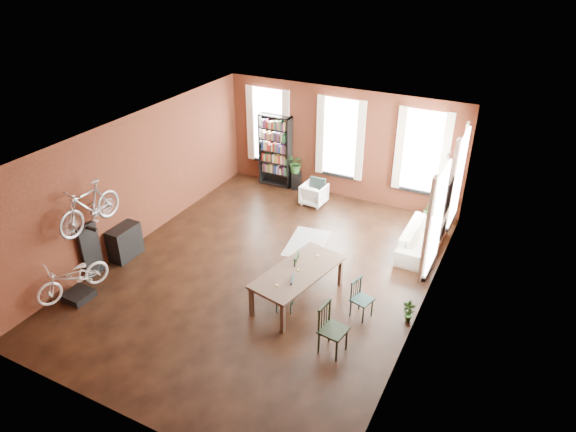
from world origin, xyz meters
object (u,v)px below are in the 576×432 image
Objects in this scene: plant_stand at (296,181)px; dining_chair_a at (285,293)px; dining_chair_b at (288,271)px; dining_chair_d at (362,299)px; dining_table at (298,285)px; dining_chair_c at (333,330)px; console_table at (125,242)px; bicycle_floor at (69,263)px; bookshelf at (275,151)px; cream_sofa at (423,235)px; bike_trainer at (78,295)px; white_armchair at (314,193)px.

dining_chair_a is at bearing -66.31° from plant_stand.
dining_chair_b is 1.12× the size of dining_chair_d.
dining_table is 1.67m from dining_chair_c.
dining_table is 2.74× the size of dining_chair_a.
console_table reaches higher than dining_chair_a.
dining_table is 0.42m from dining_chair_b.
bicycle_floor reaches higher than dining_table.
dining_chair_c is 0.45× the size of bookshelf.
cream_sofa is (4.95, -1.70, -0.69)m from bookshelf.
bike_trainer is (-6.01, -5.22, -0.33)m from cream_sofa.
dining_chair_a is at bearing 110.48° from white_armchair.
cream_sofa is (0.60, 4.23, -0.09)m from dining_chair_c.
dining_chair_b is 5.40m from bookshelf.
dining_chair_a is 1.17× the size of white_armchair.
dining_chair_d is (1.48, 0.50, 0.02)m from dining_chair_a.
console_table is at bearing 97.27° from bike_trainer.
cream_sofa is at bearing -21.85° from plant_stand.
bicycle_floor is at bearing -74.17° from bike_trainer.
bicycle_floor is (0.23, -1.75, 0.54)m from console_table.
console_table is (-4.39, -0.37, 0.04)m from dining_table.
dining_chair_c is 1.87× the size of plant_stand.
dining_chair_b is 4.09m from console_table.
dining_table is 2.60× the size of dining_chair_d.
plant_stand is at bearing 69.06° from console_table.
bicycle_floor is at bearing -72.41° from dining_chair_b.
bike_trainer is 0.67× the size of console_table.
dining_chair_b is at bearing 57.62° from dining_chair_c.
bike_trainer is at bearing 107.80° from dining_chair_c.
dining_chair_b is 1.38× the size of white_armchair.
dining_chair_a is 1.52m from dining_chair_c.
console_table is (-5.76, -0.46, -0.01)m from dining_chair_d.
plant_stand is (-3.64, 5.93, -0.23)m from dining_chair_c.
console_table is at bearing -95.63° from dining_chair_b.
cream_sofa is (2.19, 2.90, -0.05)m from dining_chair_b.
cream_sofa is at bearing -18.95° from bookshelf.
console_table is (-6.23, -3.50, -0.01)m from cream_sofa.
plant_stand is (1.77, 6.92, 0.19)m from bike_trainer.
dining_table is at bearing 43.65° from bicycle_floor.
white_armchair is at bearing -36.95° from plant_stand.
dining_chair_d is (1.38, 0.09, 0.05)m from dining_table.
bookshelf is at bearing -163.10° from dining_chair_b.
dining_chair_d is at bearing 38.39° from bicycle_floor.
console_table is at bearing 119.33° from cream_sofa.
dining_chair_d is at bearing 71.41° from dining_chair_b.
dining_chair_b is at bearing 158.57° from dining_table.
bicycle_floor is (-2.64, -6.29, 0.60)m from white_armchair.
bicycle_floor is at bearing 70.49° from white_armchair.
bicycle_floor is (-4.16, -2.12, 0.57)m from dining_table.
white_armchair is at bearing 72.82° from cream_sofa.
console_table is 1.85m from bicycle_floor.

